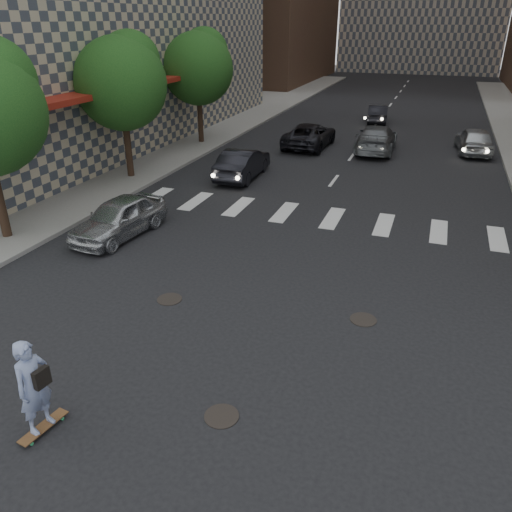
% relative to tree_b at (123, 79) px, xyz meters
% --- Properties ---
extents(ground, '(160.00, 160.00, 0.00)m').
position_rel_tree_b_xyz_m(ground, '(9.45, -11.14, -4.65)').
color(ground, black).
rests_on(ground, ground).
extents(sidewalk_left, '(13.00, 80.00, 0.15)m').
position_rel_tree_b_xyz_m(sidewalk_left, '(-5.05, 8.86, -4.57)').
color(sidewalk_left, gray).
rests_on(sidewalk_left, ground).
extents(tree_b, '(4.20, 4.20, 6.60)m').
position_rel_tree_b_xyz_m(tree_b, '(0.00, 0.00, 0.00)').
color(tree_b, '#382619').
rests_on(tree_b, sidewalk_left).
extents(tree_c, '(4.20, 4.20, 6.60)m').
position_rel_tree_b_xyz_m(tree_c, '(0.00, 8.00, 0.00)').
color(tree_c, '#382619').
rests_on(tree_c, sidewalk_left).
extents(manhole_a, '(0.70, 0.70, 0.02)m').
position_rel_tree_b_xyz_m(manhole_a, '(10.65, -13.64, -4.64)').
color(manhole_a, black).
rests_on(manhole_a, ground).
extents(manhole_b, '(0.70, 0.70, 0.02)m').
position_rel_tree_b_xyz_m(manhole_b, '(7.45, -9.94, -4.64)').
color(manhole_b, black).
rests_on(manhole_b, ground).
extents(manhole_c, '(0.70, 0.70, 0.02)m').
position_rel_tree_b_xyz_m(manhole_c, '(12.75, -9.14, -4.64)').
color(manhole_c, black).
rests_on(manhole_c, ground).
extents(skateboarder, '(0.57, 1.05, 2.04)m').
position_rel_tree_b_xyz_m(skateboarder, '(7.60, -15.14, -3.58)').
color(skateboarder, brown).
rests_on(skateboarder, ground).
extents(silver_sedan, '(2.07, 4.25, 1.40)m').
position_rel_tree_b_xyz_m(silver_sedan, '(3.57, -6.48, -3.95)').
color(silver_sedan, '#ACAFB3').
rests_on(silver_sedan, ground).
extents(traffic_car_a, '(1.64, 4.40, 1.44)m').
position_rel_tree_b_xyz_m(traffic_car_a, '(5.09, 1.86, -3.93)').
color(traffic_car_a, black).
rests_on(traffic_car_a, ground).
extents(traffic_car_b, '(2.25, 5.30, 1.52)m').
position_rel_tree_b_xyz_m(traffic_car_b, '(10.54, 9.55, -3.88)').
color(traffic_car_b, '#5B5E63').
rests_on(traffic_car_b, ground).
extents(traffic_car_c, '(2.51, 5.19, 1.42)m').
position_rel_tree_b_xyz_m(traffic_car_c, '(6.56, 9.35, -3.93)').
color(traffic_car_c, black).
rests_on(traffic_car_c, ground).
extents(traffic_car_d, '(2.20, 4.60, 1.52)m').
position_rel_tree_b_xyz_m(traffic_car_d, '(15.95, 11.09, -3.89)').
color(traffic_car_d, '#B1B5B9').
rests_on(traffic_car_d, ground).
extents(traffic_car_e, '(1.83, 4.08, 1.30)m').
position_rel_tree_b_xyz_m(traffic_car_e, '(9.40, 18.88, -4.00)').
color(traffic_car_e, black).
rests_on(traffic_car_e, ground).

